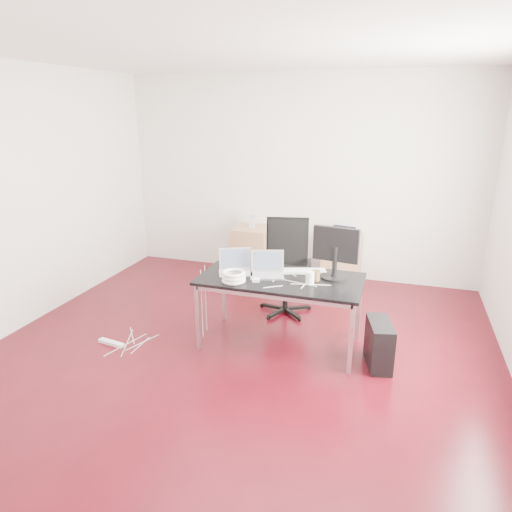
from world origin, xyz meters
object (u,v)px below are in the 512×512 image
(desk, at_px, (281,283))
(pc_tower, at_px, (379,344))
(filing_cabinet_left, at_px, (252,251))
(office_chair, at_px, (286,262))
(filing_cabinet_right, at_px, (342,259))

(desk, relative_size, pc_tower, 3.56)
(desk, bearing_deg, filing_cabinet_left, 115.83)
(desk, distance_m, filing_cabinet_left, 2.15)
(office_chair, xyz_separation_m, filing_cabinet_right, (0.52, 1.06, -0.26))
(desk, xyz_separation_m, filing_cabinet_right, (0.37, 1.91, -0.33))
(desk, distance_m, filing_cabinet_right, 1.98)
(office_chair, distance_m, filing_cabinet_right, 1.21)
(office_chair, relative_size, pc_tower, 2.40)
(office_chair, height_order, filing_cabinet_right, office_chair)
(filing_cabinet_left, height_order, pc_tower, filing_cabinet_left)
(filing_cabinet_right, bearing_deg, office_chair, -116.20)
(office_chair, height_order, pc_tower, office_chair)
(office_chair, xyz_separation_m, pc_tower, (1.14, -0.97, -0.39))
(office_chair, bearing_deg, desk, -91.27)
(office_chair, height_order, filing_cabinet_left, office_chair)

